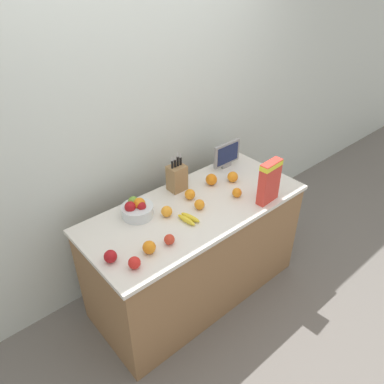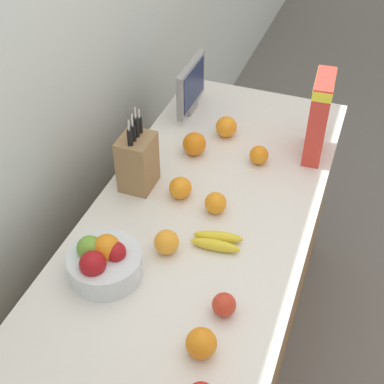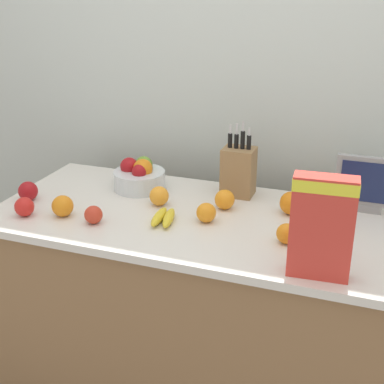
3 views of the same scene
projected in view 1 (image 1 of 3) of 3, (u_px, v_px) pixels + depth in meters
The scene contains 18 objects.
ground_plane at pixel (195, 289), 3.14m from camera, with size 14.00×14.00×0.00m, color slate.
wall_back at pixel (145, 124), 2.78m from camera, with size 9.00×0.06×2.60m.
counter at pixel (195, 251), 2.90m from camera, with size 1.66×0.73×0.86m.
knife_block at pixel (177, 177), 2.79m from camera, with size 0.13×0.11×0.31m.
small_monitor at pixel (227, 154), 3.06m from camera, with size 0.27×0.03×0.22m.
cereal_box at pixel (269, 180), 2.62m from camera, with size 0.19×0.08×0.32m.
fruit_bowl at pixel (137, 209), 2.54m from camera, with size 0.22×0.22×0.13m.
banana_bunch at pixel (188, 219), 2.51m from camera, with size 0.10×0.16×0.04m.
apple_by_knife_block at pixel (169, 239), 2.32m from camera, with size 0.07×0.07×0.07m, color red.
apple_rear at pixel (110, 256), 2.18m from camera, with size 0.08×0.08×0.08m, color #A31419.
apple_leftmost at pixel (134, 263), 2.14m from camera, with size 0.07×0.07×0.07m, color red.
orange_back_center at pixel (199, 205), 2.62m from camera, with size 0.07×0.07×0.07m, color orange.
orange_front_right at pixel (190, 194), 2.72m from camera, with size 0.08×0.08×0.08m, color orange.
orange_front_left at pixel (233, 177), 2.91m from camera, with size 0.08×0.08×0.08m, color orange.
orange_near_bowl at pixel (167, 211), 2.55m from camera, with size 0.08×0.08×0.08m, color orange.
orange_mid_left at pixel (237, 193), 2.74m from camera, with size 0.07×0.07×0.07m, color orange.
orange_front_center at pixel (149, 247), 2.25m from camera, with size 0.08×0.08×0.08m, color orange.
orange_mid_right at pixel (211, 179), 2.88m from camera, with size 0.09×0.09×0.09m, color orange.
Camera 1 is at (-1.43, -1.61, 2.43)m, focal length 35.00 mm.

